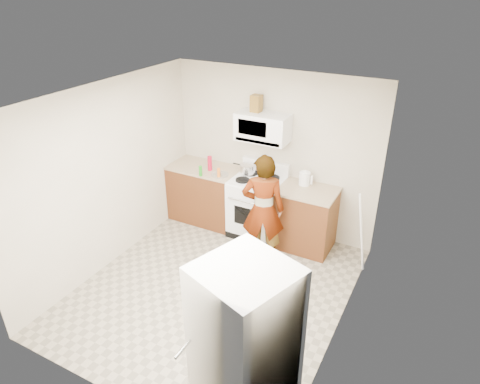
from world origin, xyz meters
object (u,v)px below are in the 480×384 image
Objects in this scene: gas_range at (257,206)px; person at (263,210)px; saucepan at (248,169)px; microwave at (263,127)px; fridge at (245,351)px; kettle at (305,179)px.

gas_range is 0.76m from person.
gas_range is 0.59m from saucepan.
person is at bearing -63.24° from microwave.
gas_range is at bearing 133.06° from fridge.
gas_range is 1.22m from microwave.
gas_range reaches higher than saucepan.
fridge is at bearing -67.26° from microwave.
fridge is 8.83× the size of kettle.
saucepan is at bearing -173.43° from microwave.
microwave is at bearing -85.14° from person.
microwave is 3.30× the size of saucepan.
fridge is at bearing -66.37° from gas_range.
fridge reaches higher than kettle.
kettle is at bearing 120.57° from fridge.
kettle is at bearing -134.81° from person.
gas_range is 3.19m from fridge.
microwave is 3.95× the size of kettle.
kettle is (-0.60, 3.05, 0.18)m from fridge.
person is 0.94× the size of fridge.
person reaches higher than kettle.
microwave is 1.20m from person.
person is at bearing -114.09° from kettle.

